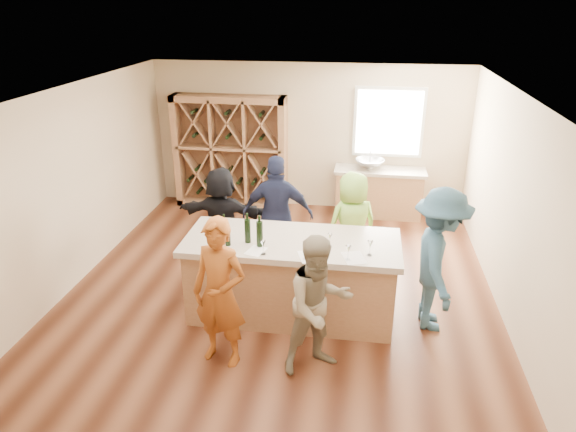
# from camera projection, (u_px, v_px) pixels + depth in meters

# --- Properties ---
(floor) EXTENTS (6.00, 7.00, 0.10)m
(floor) POSITION_uv_depth(u_px,v_px,m) (279.00, 299.00, 7.28)
(floor) COLOR brown
(floor) RESTS_ON ground
(ceiling) EXTENTS (6.00, 7.00, 0.10)m
(ceiling) POSITION_uv_depth(u_px,v_px,m) (277.00, 92.00, 6.14)
(ceiling) COLOR white
(ceiling) RESTS_ON ground
(wall_back) EXTENTS (6.00, 0.10, 2.80)m
(wall_back) POSITION_uv_depth(u_px,v_px,m) (309.00, 137.00, 9.94)
(wall_back) COLOR beige
(wall_back) RESTS_ON ground
(wall_front) EXTENTS (6.00, 0.10, 2.80)m
(wall_front) POSITION_uv_depth(u_px,v_px,m) (191.00, 396.00, 3.48)
(wall_front) COLOR beige
(wall_front) RESTS_ON ground
(wall_left) EXTENTS (0.10, 7.00, 2.80)m
(wall_left) POSITION_uv_depth(u_px,v_px,m) (62.00, 192.00, 7.13)
(wall_left) COLOR beige
(wall_left) RESTS_ON ground
(wall_right) EXTENTS (0.10, 7.00, 2.80)m
(wall_right) POSITION_uv_depth(u_px,v_px,m) (523.00, 218.00, 6.29)
(wall_right) COLOR beige
(wall_right) RESTS_ON ground
(window_frame) EXTENTS (1.30, 0.06, 1.30)m
(window_frame) POSITION_uv_depth(u_px,v_px,m) (389.00, 122.00, 9.52)
(window_frame) COLOR white
(window_frame) RESTS_ON wall_back
(window_pane) EXTENTS (1.18, 0.01, 1.18)m
(window_pane) POSITION_uv_depth(u_px,v_px,m) (389.00, 123.00, 9.49)
(window_pane) COLOR white
(window_pane) RESTS_ON wall_back
(wine_rack) EXTENTS (2.20, 0.45, 2.20)m
(wine_rack) POSITION_uv_depth(u_px,v_px,m) (230.00, 152.00, 10.01)
(wine_rack) COLOR #9F714C
(wine_rack) RESTS_ON floor
(back_counter_base) EXTENTS (1.60, 0.58, 0.86)m
(back_counter_base) POSITION_uv_depth(u_px,v_px,m) (378.00, 194.00, 9.81)
(back_counter_base) COLOR #9F714C
(back_counter_base) RESTS_ON floor
(back_counter_top) EXTENTS (1.70, 0.62, 0.06)m
(back_counter_top) POSITION_uv_depth(u_px,v_px,m) (380.00, 171.00, 9.63)
(back_counter_top) COLOR #B7A895
(back_counter_top) RESTS_ON back_counter_base
(sink) EXTENTS (0.54, 0.54, 0.19)m
(sink) POSITION_uv_depth(u_px,v_px,m) (370.00, 164.00, 9.61)
(sink) COLOR silver
(sink) RESTS_ON back_counter_top
(faucet) EXTENTS (0.02, 0.02, 0.30)m
(faucet) POSITION_uv_depth(u_px,v_px,m) (370.00, 158.00, 9.75)
(faucet) COLOR silver
(faucet) RESTS_ON back_counter_top
(tasting_counter_base) EXTENTS (2.60, 1.00, 1.00)m
(tasting_counter_base) POSITION_uv_depth(u_px,v_px,m) (292.00, 280.00, 6.68)
(tasting_counter_base) COLOR #9F714C
(tasting_counter_base) RESTS_ON floor
(tasting_counter_top) EXTENTS (2.72, 1.12, 0.08)m
(tasting_counter_top) POSITION_uv_depth(u_px,v_px,m) (292.00, 243.00, 6.47)
(tasting_counter_top) COLOR #B7A895
(tasting_counter_top) RESTS_ON tasting_counter_base
(wine_bottle_a) EXTENTS (0.09, 0.09, 0.27)m
(wine_bottle_a) POSITION_uv_depth(u_px,v_px,m) (225.00, 230.00, 6.40)
(wine_bottle_a) COLOR black
(wine_bottle_a) RESTS_ON tasting_counter_top
(wine_bottle_b) EXTENTS (0.07, 0.07, 0.27)m
(wine_bottle_b) POSITION_uv_depth(u_px,v_px,m) (228.00, 235.00, 6.26)
(wine_bottle_b) COLOR black
(wine_bottle_b) RESTS_ON tasting_counter_top
(wine_bottle_c) EXTENTS (0.09, 0.09, 0.31)m
(wine_bottle_c) POSITION_uv_depth(u_px,v_px,m) (248.00, 231.00, 6.33)
(wine_bottle_c) COLOR black
(wine_bottle_c) RESTS_ON tasting_counter_top
(wine_bottle_d) EXTENTS (0.10, 0.10, 0.33)m
(wine_bottle_d) POSITION_uv_depth(u_px,v_px,m) (260.00, 234.00, 6.22)
(wine_bottle_d) COLOR black
(wine_bottle_d) RESTS_ON tasting_counter_top
(wine_glass_a) EXTENTS (0.08, 0.08, 0.17)m
(wine_glass_a) POSITION_uv_depth(u_px,v_px,m) (263.00, 248.00, 6.06)
(wine_glass_a) COLOR white
(wine_glass_a) RESTS_ON tasting_counter_top
(wine_glass_b) EXTENTS (0.07, 0.07, 0.18)m
(wine_glass_b) POSITION_uv_depth(u_px,v_px,m) (305.00, 253.00, 5.94)
(wine_glass_b) COLOR white
(wine_glass_b) RESTS_ON tasting_counter_top
(wine_glass_c) EXTENTS (0.09, 0.09, 0.18)m
(wine_glass_c) POSITION_uv_depth(u_px,v_px,m) (348.00, 253.00, 5.92)
(wine_glass_c) COLOR white
(wine_glass_c) RESTS_ON tasting_counter_top
(wine_glass_d) EXTENTS (0.08, 0.08, 0.16)m
(wine_glass_d) POSITION_uv_depth(u_px,v_px,m) (330.00, 241.00, 6.25)
(wine_glass_d) COLOR white
(wine_glass_d) RESTS_ON tasting_counter_top
(wine_glass_e) EXTENTS (0.08, 0.08, 0.19)m
(wine_glass_e) POSITION_uv_depth(u_px,v_px,m) (370.00, 248.00, 6.03)
(wine_glass_e) COLOR white
(wine_glass_e) RESTS_ON tasting_counter_top
(tasting_menu_a) EXTENTS (0.26, 0.31, 0.00)m
(tasting_menu_a) POSITION_uv_depth(u_px,v_px,m) (256.00, 251.00, 6.17)
(tasting_menu_a) COLOR white
(tasting_menu_a) RESTS_ON tasting_counter_top
(tasting_menu_b) EXTENTS (0.33, 0.39, 0.00)m
(tasting_menu_b) POSITION_uv_depth(u_px,v_px,m) (310.00, 256.00, 6.04)
(tasting_menu_b) COLOR white
(tasting_menu_b) RESTS_ON tasting_counter_top
(tasting_menu_c) EXTENTS (0.33, 0.38, 0.00)m
(tasting_menu_c) POSITION_uv_depth(u_px,v_px,m) (354.00, 258.00, 6.00)
(tasting_menu_c) COLOR white
(tasting_menu_c) RESTS_ON tasting_counter_top
(person_near_left) EXTENTS (0.74, 0.61, 1.77)m
(person_near_left) POSITION_uv_depth(u_px,v_px,m) (220.00, 293.00, 5.66)
(person_near_left) COLOR #994C19
(person_near_left) RESTS_ON floor
(person_near_right) EXTENTS (0.90, 0.78, 1.63)m
(person_near_right) POSITION_uv_depth(u_px,v_px,m) (319.00, 305.00, 5.56)
(person_near_right) COLOR gray
(person_near_right) RESTS_ON floor
(person_server) EXTENTS (0.58, 1.21, 1.85)m
(person_server) POSITION_uv_depth(u_px,v_px,m) (438.00, 260.00, 6.27)
(person_server) COLOR #335972
(person_server) RESTS_ON floor
(person_far_mid) EXTENTS (1.09, 0.60, 1.81)m
(person_far_mid) POSITION_uv_depth(u_px,v_px,m) (278.00, 215.00, 7.63)
(person_far_mid) COLOR #191E38
(person_far_mid) RESTS_ON floor
(person_far_right) EXTENTS (0.94, 0.82, 1.62)m
(person_far_right) POSITION_uv_depth(u_px,v_px,m) (352.00, 225.00, 7.52)
(person_far_right) COLOR #8CC64C
(person_far_right) RESTS_ON floor
(person_far_left) EXTENTS (1.49, 0.60, 1.58)m
(person_far_left) POSITION_uv_depth(u_px,v_px,m) (222.00, 217.00, 7.85)
(person_far_left) COLOR black
(person_far_left) RESTS_ON floor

